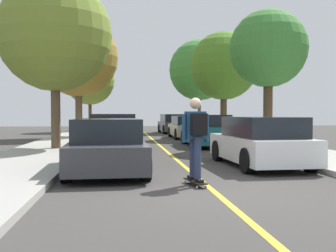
% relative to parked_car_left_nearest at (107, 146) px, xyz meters
% --- Properties ---
extents(ground, '(80.00, 80.00, 0.00)m').
position_rel_parked_car_left_nearest_xyz_m(ground, '(2.11, -2.62, -0.67)').
color(ground, '#3D3A38').
extents(center_line, '(0.12, 39.20, 0.01)m').
position_rel_parked_car_left_nearest_xyz_m(center_line, '(2.11, 1.38, -0.67)').
color(center_line, gold).
rests_on(center_line, ground).
extents(parked_car_left_nearest, '(2.03, 4.26, 1.35)m').
position_rel_parked_car_left_nearest_xyz_m(parked_car_left_nearest, '(0.00, 0.00, 0.00)').
color(parked_car_left_nearest, '#38383D').
rests_on(parked_car_left_nearest, ground).
extents(parked_car_left_near, '(2.08, 4.44, 1.46)m').
position_rel_parked_car_left_nearest_xyz_m(parked_car_left_near, '(0.00, 5.89, 0.05)').
color(parked_car_left_near, maroon).
rests_on(parked_car_left_near, ground).
extents(parked_car_right_nearest, '(2.00, 4.13, 1.38)m').
position_rel_parked_car_left_nearest_xyz_m(parked_car_right_nearest, '(4.22, 0.65, 0.01)').
color(parked_car_right_nearest, white).
rests_on(parked_car_right_nearest, ground).
extents(parked_car_right_near, '(1.89, 4.47, 1.42)m').
position_rel_parked_car_left_nearest_xyz_m(parked_car_right_near, '(4.21, 7.66, 0.03)').
color(parked_car_right_near, '#196066').
rests_on(parked_car_right_near, ground).
extents(parked_car_right_far, '(1.85, 4.31, 1.33)m').
position_rel_parked_car_left_nearest_xyz_m(parked_car_right_far, '(4.22, 13.48, -0.01)').
color(parked_car_right_far, '#BCAD89').
rests_on(parked_car_right_far, ground).
extents(parked_car_right_farthest, '(2.03, 4.20, 1.43)m').
position_rel_parked_car_left_nearest_xyz_m(parked_car_right_farthest, '(4.21, 19.98, 0.04)').
color(parked_car_right_farthest, '#38383D').
rests_on(parked_car_right_farthest, ground).
extents(street_tree_left_nearest, '(4.36, 4.36, 6.55)m').
position_rel_parked_car_left_nearest_xyz_m(street_tree_left_nearest, '(-2.17, 5.72, 3.83)').
color(street_tree_left_nearest, brown).
rests_on(street_tree_left_nearest, sidewalk_left).
extents(street_tree_left_near, '(4.66, 4.66, 7.00)m').
position_rel_parked_car_left_nearest_xyz_m(street_tree_left_near, '(-2.17, 14.05, 4.12)').
color(street_tree_left_near, brown).
rests_on(street_tree_left_near, sidewalk_left).
extents(street_tree_left_far, '(3.92, 3.92, 5.96)m').
position_rel_parked_car_left_nearest_xyz_m(street_tree_left_far, '(-2.17, 22.40, 3.46)').
color(street_tree_left_far, '#4C3823').
rests_on(street_tree_left_far, sidewalk_left).
extents(street_tree_right_nearest, '(3.20, 3.20, 5.62)m').
position_rel_parked_car_left_nearest_xyz_m(street_tree_right_nearest, '(6.39, 5.86, 3.46)').
color(street_tree_right_nearest, '#4C3823').
rests_on(street_tree_right_nearest, sidewalk_right).
extents(street_tree_right_near, '(4.04, 4.04, 6.19)m').
position_rel_parked_car_left_nearest_xyz_m(street_tree_right_near, '(6.39, 13.16, 3.63)').
color(street_tree_right_near, '#4C3823').
rests_on(street_tree_right_near, sidewalk_right).
extents(street_tree_right_far, '(4.73, 4.73, 7.10)m').
position_rel_parked_car_left_nearest_xyz_m(street_tree_right_far, '(6.39, 20.70, 4.20)').
color(street_tree_right_far, brown).
rests_on(street_tree_right_far, sidewalk_right).
extents(fire_hydrant, '(0.20, 0.20, 0.70)m').
position_rel_parked_car_left_nearest_xyz_m(fire_hydrant, '(5.71, 4.03, -0.18)').
color(fire_hydrant, '#B2140F').
rests_on(fire_hydrant, sidewalk_right).
extents(skateboard, '(0.37, 0.87, 0.10)m').
position_rel_parked_car_left_nearest_xyz_m(skateboard, '(1.87, -2.10, -0.58)').
color(skateboard, black).
rests_on(skateboard, ground).
extents(skateboarder, '(0.59, 0.71, 1.70)m').
position_rel_parked_car_left_nearest_xyz_m(skateboarder, '(1.87, -2.13, 0.40)').
color(skateboarder, black).
rests_on(skateboarder, skateboard).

